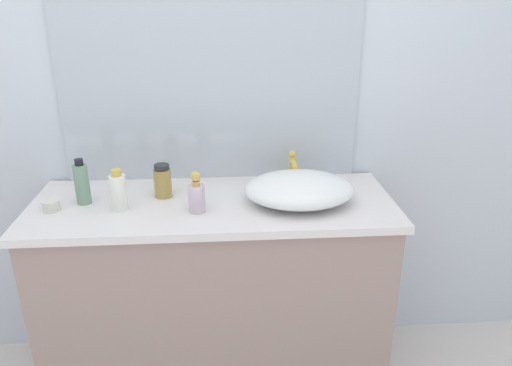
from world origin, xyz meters
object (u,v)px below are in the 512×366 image
Objects in this scene: spray_can at (118,192)px; candle_jar at (51,206)px; lotion_bottle at (163,181)px; soap_dispenser at (197,196)px; perfume_bottle at (82,183)px; sink_basin at (299,189)px.

candle_jar is (-0.25, 0.01, -0.05)m from spray_can.
lotion_bottle is 2.13× the size of candle_jar.
lotion_bottle is (-0.14, 0.15, 0.00)m from soap_dispenser.
perfume_bottle is at bearing 30.34° from candle_jar.
soap_dispenser is 2.51× the size of candle_jar.
soap_dispenser is at bearing -13.63° from perfume_bottle.
candle_jar is at bearing -165.51° from lotion_bottle.
candle_jar is (-0.54, 0.04, -0.04)m from soap_dispenser.
perfume_bottle is (-0.29, -0.04, 0.02)m from lotion_bottle.
spray_can reaches higher than lotion_bottle.
soap_dispenser is 0.29m from spray_can.
perfume_bottle is at bearing 166.37° from soap_dispenser.
lotion_bottle is 0.30m from perfume_bottle.
soap_dispenser is (-0.38, -0.05, 0.01)m from sink_basin.
candle_jar is (-0.92, -0.01, -0.03)m from sink_basin.
candle_jar is at bearing 175.27° from soap_dispenser.
lotion_bottle is at bearing 36.12° from spray_can.
perfume_bottle reaches higher than sink_basin.
lotion_bottle is at bearing 169.98° from sink_basin.
candle_jar is at bearing -179.34° from sink_basin.
soap_dispenser and spray_can have the same top height.
candle_jar is at bearing 178.74° from spray_can.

